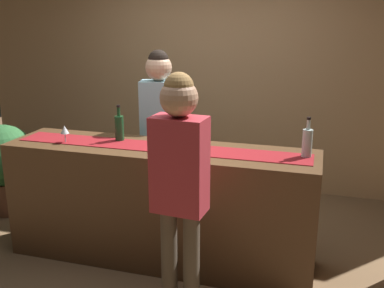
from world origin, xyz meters
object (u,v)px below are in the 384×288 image
Objects in this scene: wine_glass_mid_counter at (189,137)px; bartender at (160,121)px; wine_glass_near_customer at (65,130)px; potted_plant_tall at (4,162)px; wine_bottle_green at (119,128)px; wine_bottle_clear at (307,142)px; customer_sipping at (180,174)px.

bartender is at bearing 127.71° from wine_glass_mid_counter.
bartender is at bearing 49.27° from wine_glass_near_customer.
bartender is 1.74m from potted_plant_tall.
wine_bottle_green is 1.00× the size of wine_bottle_clear.
wine_glass_near_customer is (-0.40, -0.18, -0.01)m from wine_bottle_green.
potted_plant_tall is at bearing 158.41° from customer_sipping.
wine_glass_near_customer is at bearing -26.24° from potted_plant_tall.
customer_sipping reaches higher than wine_bottle_clear.
wine_glass_mid_counter is 0.16× the size of potted_plant_tall.
wine_bottle_clear is 0.18× the size of bartender.
wine_bottle_clear is 3.07m from potted_plant_tall.
wine_bottle_clear is 2.10× the size of wine_glass_mid_counter.
wine_bottle_green is 0.33× the size of potted_plant_tall.
wine_glass_mid_counter reaches higher than potted_plant_tall.
potted_plant_tall is (-3.00, 0.38, -0.56)m from wine_bottle_clear.
wine_glass_near_customer is at bearing -175.34° from wine_bottle_clear.
bartender is 1.39m from customer_sipping.
customer_sipping is (0.60, -1.25, -0.02)m from bartender.
wine_glass_near_customer is at bearing -175.59° from wine_glass_mid_counter.
wine_bottle_green is 2.10× the size of wine_glass_mid_counter.
wine_bottle_green reaches higher than wine_glass_mid_counter.
potted_plant_tall is (-1.66, -0.14, -0.51)m from bartender.
bartender reaches higher than wine_glass_near_customer.
bartender is (-1.34, 0.51, -0.04)m from wine_bottle_clear.
customer_sipping reaches higher than wine_bottle_green.
wine_bottle_clear is at bearing -7.16° from potted_plant_tall.
wine_glass_near_customer is 1.04m from wine_glass_mid_counter.
bartender reaches higher than wine_bottle_green.
bartender is at bearing 120.21° from customer_sipping.
wine_glass_mid_counter is at bearing 116.88° from bartender.
wine_glass_mid_counter is at bearing -12.10° from potted_plant_tall.
wine_bottle_green reaches higher than potted_plant_tall.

